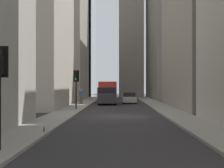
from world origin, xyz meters
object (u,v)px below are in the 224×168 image
Objects in this scene: traffic_light_midblock at (76,80)px; discarded_bottle at (44,129)px; delivery_truck at (108,93)px; sedan_white at (129,98)px; pedestrian at (81,96)px.

traffic_light_midblock reaches higher than discarded_bottle.
delivery_truck is 3.59m from sedan_white.
pedestrian is at bearing 128.93° from sedan_white.
traffic_light_midblock reaches higher than pedestrian.
delivery_truck is at bearing 126.91° from sedan_white.
discarded_bottle is at bearing 169.61° from sedan_white.
traffic_light_midblock reaches higher than delivery_truck.
sedan_white is at bearing -23.46° from traffic_light_midblock.
traffic_light_midblock is 8.02m from pedestrian.
discarded_bottle is at bearing 174.95° from delivery_truck.
traffic_light_midblock is at bearing -176.84° from pedestrian.
discarded_bottle is (-25.43, 2.25, -1.21)m from delivery_truck.
sedan_white is 2.42× the size of pedestrian.
pedestrian is at bearing 2.12° from discarded_bottle.
delivery_truck is 25.56m from discarded_bottle.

